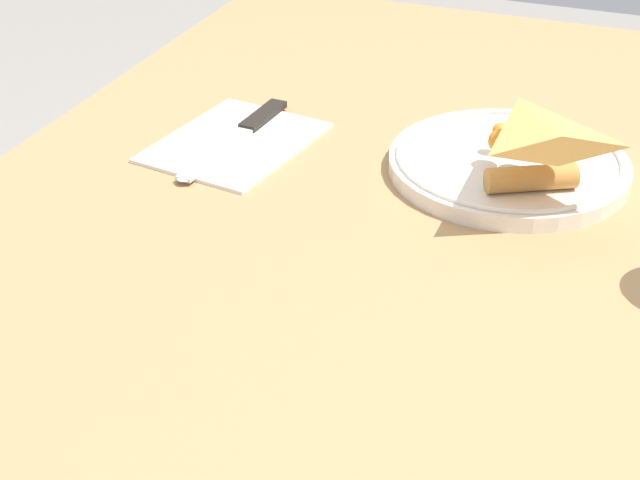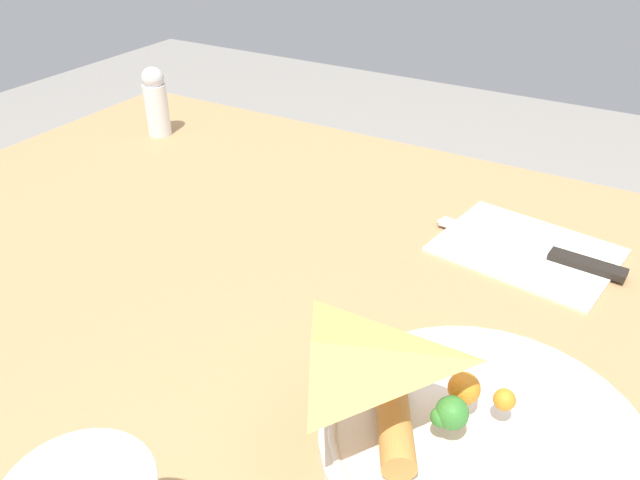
# 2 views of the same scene
# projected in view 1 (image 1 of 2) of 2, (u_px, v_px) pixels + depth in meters

# --- Properties ---
(dining_table) EXTENTS (1.25, 0.84, 0.74)m
(dining_table) POSITION_uv_depth(u_px,v_px,m) (389.00, 319.00, 0.93)
(dining_table) COLOR #A87F51
(dining_table) RESTS_ON ground_plane
(plate_pizza) EXTENTS (0.24, 0.24, 0.05)m
(plate_pizza) POSITION_uv_depth(u_px,v_px,m) (510.00, 162.00, 0.96)
(plate_pizza) COLOR silver
(plate_pizza) RESTS_ON dining_table
(napkin_folded) EXTENTS (0.20, 0.16, 0.00)m
(napkin_folded) POSITION_uv_depth(u_px,v_px,m) (235.00, 143.00, 1.03)
(napkin_folded) COLOR white
(napkin_folded) RESTS_ON dining_table
(butter_knife) EXTENTS (0.21, 0.03, 0.01)m
(butter_knife) POSITION_uv_depth(u_px,v_px,m) (240.00, 134.00, 1.03)
(butter_knife) COLOR black
(butter_knife) RESTS_ON napkin_folded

